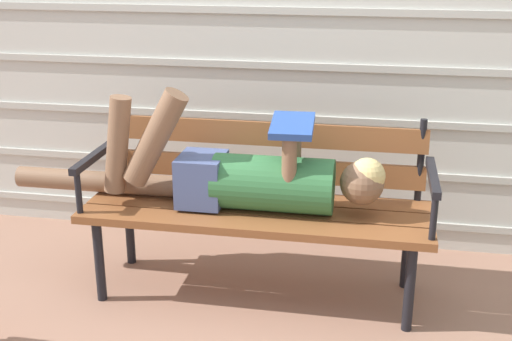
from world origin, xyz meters
TOP-DOWN VIEW (x-y plane):
  - ground_plane at (0.00, 0.00)m, footprint 12.00×12.00m
  - house_siding at (0.00, 0.77)m, footprint 4.30×0.08m
  - park_bench at (-0.00, 0.18)m, footprint 1.56×0.50m
  - reclining_person at (-0.07, 0.11)m, footprint 1.74×0.26m

SIDE VIEW (x-z plane):
  - ground_plane at x=0.00m, z-range 0.00..0.00m
  - park_bench at x=0.00m, z-range 0.06..0.87m
  - reclining_person at x=-0.07m, z-range 0.31..0.85m
  - house_siding at x=0.00m, z-range 0.00..2.46m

